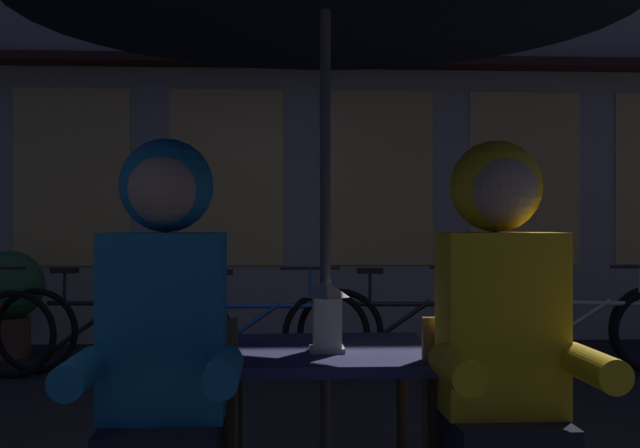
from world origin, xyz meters
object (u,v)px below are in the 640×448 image
at_px(person_right_hooded, 503,332).
at_px(bicycle_third, 257,333).
at_px(lantern, 326,314).
at_px(bicycle_second, 101,329).
at_px(bicycle_fourth, 407,330).
at_px(person_left_hooded, 163,335).
at_px(potted_plant, 9,294).
at_px(bicycle_fifth, 587,329).
at_px(cafe_table, 325,378).

height_order(person_right_hooded, bicycle_third, person_right_hooded).
xyz_separation_m(lantern, bicycle_second, (-1.49, 3.62, -0.51)).
bearing_deg(bicycle_third, bicycle_fourth, 3.65).
distance_m(bicycle_third, bicycle_fourth, 1.14).
bearing_deg(person_left_hooded, bicycle_third, 87.11).
bearing_deg(person_right_hooded, bicycle_third, 101.81).
bearing_deg(potted_plant, bicycle_fifth, -12.61).
distance_m(person_left_hooded, bicycle_fourth, 4.02).
bearing_deg(bicycle_second, cafe_table, -67.13).
bearing_deg(bicycle_third, lantern, -85.05).
distance_m(lantern, person_right_hooded, 0.59).
xyz_separation_m(person_right_hooded, bicycle_third, (-0.77, 3.70, -0.50)).
relative_size(lantern, potted_plant, 0.25).
height_order(lantern, person_left_hooded, person_left_hooded).
bearing_deg(bicycle_second, lantern, -67.64).
relative_size(person_right_hooded, potted_plant, 1.52).
relative_size(person_right_hooded, bicycle_fifth, 0.85).
relative_size(bicycle_fourth, potted_plant, 1.82).
xyz_separation_m(cafe_table, potted_plant, (-2.46, 4.39, -0.09)).
bearing_deg(bicycle_second, person_left_hooded, -75.67).
distance_m(person_left_hooded, person_right_hooded, 0.96).
distance_m(person_left_hooded, bicycle_second, 4.12).
bearing_deg(lantern, person_right_hooded, -35.41).
xyz_separation_m(bicycle_third, bicycle_fifth, (2.52, 0.07, 0.00)).
distance_m(lantern, bicycle_fourth, 3.57).
bearing_deg(bicycle_fifth, person_left_hooded, -125.74).
bearing_deg(potted_plant, bicycle_third, -27.34).
relative_size(bicycle_fifth, potted_plant, 1.80).
bearing_deg(potted_plant, bicycle_fourth, -17.61).
distance_m(lantern, bicycle_third, 3.41).
relative_size(person_left_hooded, bicycle_fourth, 0.83).
bearing_deg(bicycle_fourth, bicycle_third, -176.35).
height_order(bicycle_third, potted_plant, potted_plant).
bearing_deg(person_right_hooded, bicycle_second, 116.45).
bearing_deg(cafe_table, bicycle_second, 112.87).
relative_size(lantern, bicycle_fourth, 0.14).
distance_m(bicycle_second, bicycle_fifth, 3.73).
bearing_deg(bicycle_fifth, bicycle_second, 176.96).
xyz_separation_m(bicycle_third, potted_plant, (-2.16, 1.12, 0.20)).
bearing_deg(cafe_table, bicycle_fifth, 56.27).
bearing_deg(person_right_hooded, lantern, 144.59).
relative_size(cafe_table, person_right_hooded, 0.53).
height_order(bicycle_fourth, bicycle_fifth, same).
height_order(person_right_hooded, bicycle_second, person_right_hooded).
xyz_separation_m(person_left_hooded, person_right_hooded, (0.96, 0.00, 0.00)).
relative_size(person_left_hooded, potted_plant, 1.52).
xyz_separation_m(cafe_table, bicycle_fourth, (0.84, 3.34, -0.29)).
xyz_separation_m(cafe_table, person_right_hooded, (0.48, -0.43, 0.21)).
xyz_separation_m(lantern, bicycle_fifth, (2.23, 3.42, -0.51)).
bearing_deg(bicycle_third, bicycle_fifth, 1.58).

